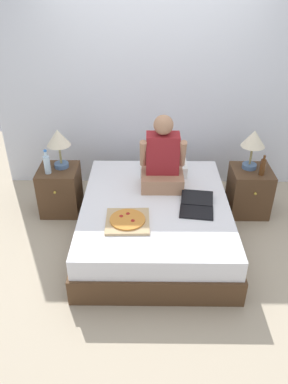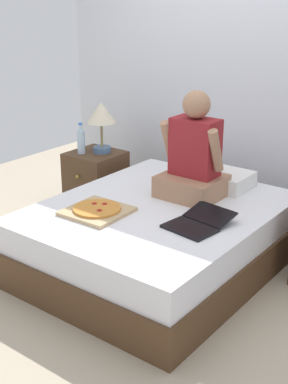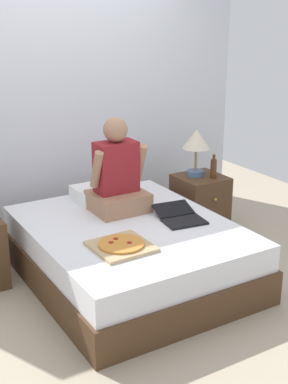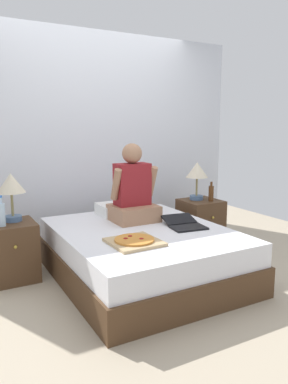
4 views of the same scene
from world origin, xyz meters
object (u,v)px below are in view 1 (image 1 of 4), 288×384
Objects in this scene: beer_bottle at (263,167)px; lamp_on_left_nightstand at (58,140)px; water_bottle at (47,164)px; person_seated at (162,161)px; bed at (155,221)px; nightstand_right at (249,191)px; pizza_box at (128,221)px; nightstand_left at (60,190)px; lamp_on_right_nightstand at (253,141)px; laptop at (197,207)px.

lamp_on_left_nightstand is at bearing 176.12° from beer_bottle.
person_seated is (1.25, -0.12, 0.10)m from water_bottle.
person_seated is at bearing 77.41° from bed.
nightstand_right is at bearing 11.53° from person_seated.
beer_bottle reaches higher than pizza_box.
nightstand_left is 1.21× the size of lamp_on_left_nightstand.
water_bottle is 2.33m from beer_bottle.
lamp_on_right_nightstand is 0.99× the size of laptop.
lamp_on_right_nightstand reaches higher than nightstand_left.
pizza_box is at bearing -126.93° from bed.
lamp_on_right_nightstand is at bearing 14.62° from person_seated.
pizza_box is (-0.34, -0.68, -0.27)m from person_seated.
nightstand_right is 0.98m from laptop.
nightstand_left is 0.40m from water_bottle.
lamp_on_right_nightstand reaches higher than beer_bottle.
laptop is at bearing 18.74° from pizza_box.
person_seated reaches higher than lamp_on_left_nightstand.
pizza_box is at bearing -146.69° from nightstand_right.
laptop is (1.49, -0.67, 0.22)m from nightstand_left.
bed is 1.36m from lamp_on_left_nightstand.
lamp_on_left_nightstand is 0.28m from water_bottle.
beer_bottle is (2.33, -0.01, -0.02)m from water_bottle.
nightstand_left is 2.18m from nightstand_right.
person_seated reaches higher than pizza_box.
lamp_on_left_nightstand is at bearing 150.69° from bed.
nightstand_left is at bearing 153.67° from bed.
pizza_box is (-1.42, -0.79, -0.15)m from beer_bottle.
water_bottle is (-1.17, 0.45, 0.42)m from bed.
pizza_box is at bearing -50.01° from lamp_on_left_nightstand.
person_seated is (1.13, -0.26, -0.11)m from lamp_on_left_nightstand.
nightstand_left is 1.23m from pizza_box.
water_bottle is at bearing 158.98° from bed.
water_bottle is at bearing -130.60° from lamp_on_left_nightstand.
pizza_box is at bearing -150.99° from beer_bottle.
person_seated is at bearing -165.38° from lamp_on_right_nightstand.
person_seated is at bearing 63.70° from pizza_box.
water_bottle is at bearing 138.63° from pizza_box.
water_bottle is 2.30m from nightstand_right.
nightstand_left is 1.21× the size of lamp_on_right_nightstand.
lamp_on_right_nightstand reaches higher than water_bottle.
person_seated reaches higher than lamp_on_right_nightstand.
nightstand_right is 1.33× the size of pizza_box.
bed is 1.37m from lamp_on_right_nightstand.
lamp_on_right_nightstand is at bearing 0.00° from lamp_on_left_nightstand.
pizza_box is at bearing -144.63° from lamp_on_right_nightstand.
lamp_on_right_nightstand is 1.67m from pizza_box.
lamp_on_right_nightstand is at bearing 1.33° from nightstand_left.
lamp_on_right_nightstand is at bearing 123.69° from beer_bottle.
beer_bottle is 1.10m from person_seated.
water_bottle reaches higher than nightstand_left.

